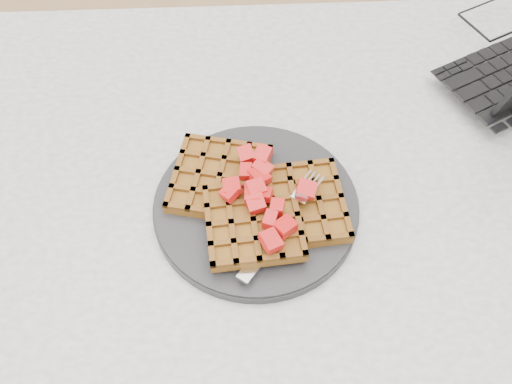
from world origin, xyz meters
TOP-DOWN VIEW (x-y plane):
  - ground at (0.00, 0.00)m, footprint 4.00×4.00m
  - table at (0.00, 0.00)m, footprint 1.20×0.80m
  - plate at (-0.14, -0.02)m, footprint 0.26×0.26m
  - waffles at (-0.14, -0.02)m, footprint 0.23×0.21m
  - strawberry_pile at (-0.14, -0.02)m, footprint 0.15×0.15m
  - fork at (-0.10, -0.06)m, footprint 0.13×0.16m

SIDE VIEW (x-z plane):
  - ground at x=0.00m, z-range 0.00..0.00m
  - table at x=0.00m, z-range 0.26..1.01m
  - plate at x=-0.14m, z-range 0.75..0.77m
  - fork at x=-0.10m, z-range 0.77..0.78m
  - waffles at x=-0.14m, z-range 0.76..0.79m
  - strawberry_pile at x=-0.14m, z-range 0.79..0.82m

